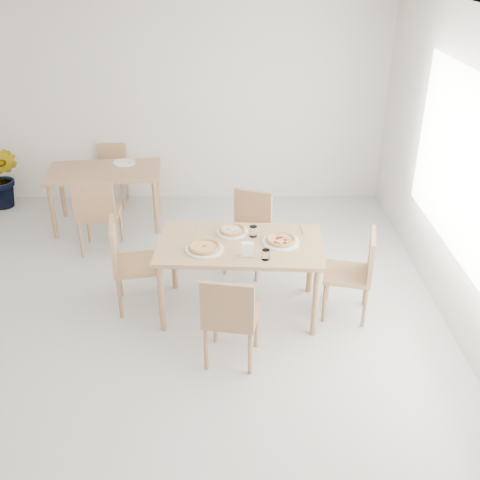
{
  "coord_description": "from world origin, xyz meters",
  "views": [
    {
      "loc": [
        0.99,
        -3.96,
        3.22
      ],
      "look_at": [
        1.02,
        0.66,
        0.78
      ],
      "focal_mm": 42.0,
      "sensor_mm": 36.0,
      "label": 1
    }
  ],
  "objects_px": {
    "pizza_pepperoni": "(281,240)",
    "second_table": "(105,177)",
    "main_table": "(240,250)",
    "chair_west": "(128,259)",
    "potted_plant": "(2,177)",
    "chair_east": "(357,269)",
    "pizza_mushroom": "(232,230)",
    "plate_margherita": "(204,249)",
    "chair_back_n": "(112,170)",
    "napkin_holder": "(247,250)",
    "chair_south": "(230,315)",
    "chair_back_s": "(97,211)",
    "tumbler_b": "(253,231)",
    "plate_empty": "(124,163)",
    "tumbler_a": "(266,255)",
    "pizza_margherita": "(204,247)",
    "chair_north": "(249,226)",
    "plate_mushroom": "(232,232)",
    "plate_pepperoni": "(281,242)"
  },
  "relations": [
    {
      "from": "second_table",
      "to": "plate_empty",
      "type": "bearing_deg",
      "value": 42.28
    },
    {
      "from": "main_table",
      "to": "chair_north",
      "type": "height_order",
      "value": "chair_north"
    },
    {
      "from": "chair_north",
      "to": "chair_west",
      "type": "distance_m",
      "value": 1.42
    },
    {
      "from": "chair_south",
      "to": "pizza_margherita",
      "type": "distance_m",
      "value": 0.77
    },
    {
      "from": "chair_north",
      "to": "chair_east",
      "type": "height_order",
      "value": "chair_east"
    },
    {
      "from": "second_table",
      "to": "chair_south",
      "type": "bearing_deg",
      "value": -65.7
    },
    {
      "from": "chair_north",
      "to": "plate_empty",
      "type": "distance_m",
      "value": 2.06
    },
    {
      "from": "chair_east",
      "to": "plate_pepperoni",
      "type": "distance_m",
      "value": 0.77
    },
    {
      "from": "pizza_margherita",
      "to": "tumbler_a",
      "type": "relative_size",
      "value": 4.12
    },
    {
      "from": "pizza_margherita",
      "to": "chair_west",
      "type": "bearing_deg",
      "value": 164.52
    },
    {
      "from": "main_table",
      "to": "plate_margherita",
      "type": "distance_m",
      "value": 0.36
    },
    {
      "from": "chair_back_n",
      "to": "napkin_holder",
      "type": "bearing_deg",
      "value": -57.07
    },
    {
      "from": "chair_south",
      "to": "pizza_mushroom",
      "type": "height_order",
      "value": "chair_south"
    },
    {
      "from": "tumbler_b",
      "to": "plate_empty",
      "type": "distance_m",
      "value": 2.58
    },
    {
      "from": "chair_west",
      "to": "plate_empty",
      "type": "bearing_deg",
      "value": -0.52
    },
    {
      "from": "pizza_pepperoni",
      "to": "second_table",
      "type": "bearing_deg",
      "value": 136.88
    },
    {
      "from": "chair_south",
      "to": "plate_empty",
      "type": "xyz_separation_m",
      "value": [
        -1.37,
        2.98,
        0.25
      ]
    },
    {
      "from": "main_table",
      "to": "chair_south",
      "type": "bearing_deg",
      "value": -93.03
    },
    {
      "from": "pizza_mushroom",
      "to": "plate_empty",
      "type": "bearing_deg",
      "value": 125.39
    },
    {
      "from": "potted_plant",
      "to": "chair_east",
      "type": "bearing_deg",
      "value": -30.84
    },
    {
      "from": "pizza_mushroom",
      "to": "potted_plant",
      "type": "height_order",
      "value": "potted_plant"
    },
    {
      "from": "second_table",
      "to": "chair_back_s",
      "type": "xyz_separation_m",
      "value": [
        0.05,
        -0.75,
        -0.12
      ]
    },
    {
      "from": "second_table",
      "to": "chair_back_s",
      "type": "distance_m",
      "value": 0.76
    },
    {
      "from": "main_table",
      "to": "potted_plant",
      "type": "bearing_deg",
      "value": 145.39
    },
    {
      "from": "chair_east",
      "to": "plate_margherita",
      "type": "relative_size",
      "value": 2.51
    },
    {
      "from": "plate_mushroom",
      "to": "napkin_holder",
      "type": "relative_size",
      "value": 2.24
    },
    {
      "from": "napkin_holder",
      "to": "chair_back_n",
      "type": "bearing_deg",
      "value": 121.11
    },
    {
      "from": "chair_north",
      "to": "napkin_holder",
      "type": "height_order",
      "value": "napkin_holder"
    },
    {
      "from": "chair_back_s",
      "to": "pizza_pepperoni",
      "type": "bearing_deg",
      "value": 147.74
    },
    {
      "from": "pizza_margherita",
      "to": "second_table",
      "type": "bearing_deg",
      "value": 123.18
    },
    {
      "from": "tumbler_b",
      "to": "second_table",
      "type": "xyz_separation_m",
      "value": [
        -1.8,
        1.79,
        -0.14
      ]
    },
    {
      "from": "main_table",
      "to": "tumbler_b",
      "type": "height_order",
      "value": "tumbler_b"
    },
    {
      "from": "tumbler_b",
      "to": "plate_empty",
      "type": "relative_size",
      "value": 0.36
    },
    {
      "from": "chair_back_s",
      "to": "chair_back_n",
      "type": "relative_size",
      "value": 1.16
    },
    {
      "from": "plate_margherita",
      "to": "plate_empty",
      "type": "relative_size",
      "value": 1.24
    },
    {
      "from": "chair_back_s",
      "to": "second_table",
      "type": "bearing_deg",
      "value": -87.7
    },
    {
      "from": "second_table",
      "to": "pizza_pepperoni",
      "type": "bearing_deg",
      "value": -48.82
    },
    {
      "from": "tumbler_b",
      "to": "chair_east",
      "type": "bearing_deg",
      "value": -12.69
    },
    {
      "from": "second_table",
      "to": "potted_plant",
      "type": "xyz_separation_m",
      "value": [
        -1.52,
        0.56,
        -0.22
      ]
    },
    {
      "from": "chair_west",
      "to": "tumbler_a",
      "type": "xyz_separation_m",
      "value": [
        1.31,
        -0.39,
        0.26
      ]
    },
    {
      "from": "chair_west",
      "to": "pizza_pepperoni",
      "type": "relative_size",
      "value": 2.67
    },
    {
      "from": "pizza_pepperoni",
      "to": "chair_back_s",
      "type": "relative_size",
      "value": 0.37
    },
    {
      "from": "main_table",
      "to": "pizza_margherita",
      "type": "bearing_deg",
      "value": -154.74
    },
    {
      "from": "chair_east",
      "to": "potted_plant",
      "type": "xyz_separation_m",
      "value": [
        -4.3,
        2.57,
        -0.08
      ]
    },
    {
      "from": "pizza_mushroom",
      "to": "napkin_holder",
      "type": "relative_size",
      "value": 2.14
    },
    {
      "from": "potted_plant",
      "to": "second_table",
      "type": "bearing_deg",
      "value": -20.05
    },
    {
      "from": "chair_back_s",
      "to": "chair_south",
      "type": "bearing_deg",
      "value": 125.65
    },
    {
      "from": "pizza_pepperoni",
      "to": "pizza_mushroom",
      "type": "bearing_deg",
      "value": 155.45
    },
    {
      "from": "chair_east",
      "to": "chair_back_n",
      "type": "height_order",
      "value": "chair_east"
    },
    {
      "from": "main_table",
      "to": "chair_west",
      "type": "distance_m",
      "value": 1.09
    }
  ]
}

